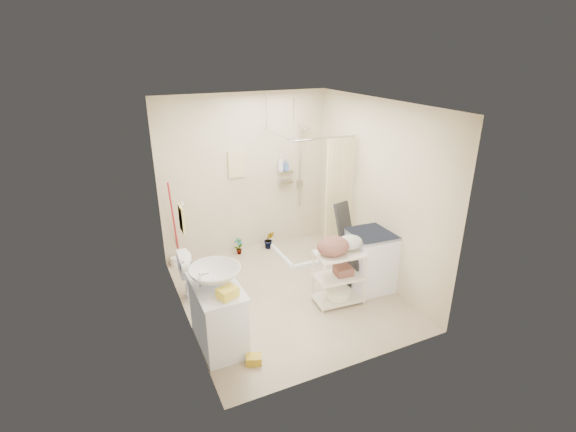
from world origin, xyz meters
name	(u,v)px	position (x,y,z in m)	size (l,w,h in m)	color
floor	(287,293)	(0.00, 0.00, 0.00)	(3.20, 3.20, 0.00)	tan
ceiling	(287,104)	(0.00, 0.00, 2.60)	(2.80, 3.20, 0.04)	silver
wall_back	(246,175)	(0.00, 1.60, 1.30)	(2.80, 0.04, 2.60)	beige
wall_front	(356,261)	(0.00, -1.60, 1.30)	(2.80, 0.04, 2.60)	beige
wall_left	(178,225)	(-1.40, 0.00, 1.30)	(0.04, 3.20, 2.60)	beige
wall_right	(376,192)	(1.40, 0.00, 1.30)	(0.04, 3.20, 2.60)	beige
vanity	(218,315)	(-1.16, -0.62, 0.39)	(0.50, 0.88, 0.78)	silver
sink	(215,276)	(-1.15, -0.59, 0.88)	(0.58, 0.58, 0.20)	silver
counter_basket	(228,293)	(-1.11, -0.91, 0.83)	(0.20, 0.16, 0.11)	gold
floor_basket	(254,358)	(-0.92, -1.12, 0.07)	(0.25, 0.19, 0.13)	gold
toilet	(204,272)	(-1.04, 0.48, 0.34)	(0.38, 0.67, 0.68)	silver
mop	(171,225)	(-1.28, 1.49, 0.71)	(0.13, 0.13, 1.41)	maroon
potted_plant_a	(239,246)	(-0.23, 1.43, 0.15)	(0.15, 0.10, 0.29)	#98542C
potted_plant_b	(269,240)	(0.31, 1.42, 0.16)	(0.18, 0.14, 0.32)	#9C5E3A
hanging_towel	(237,164)	(-0.15, 1.58, 1.50)	(0.28, 0.03, 0.42)	beige
towel_ring	(182,217)	(-1.38, -0.20, 1.47)	(0.04, 0.22, 0.34)	#FFEE97
tp_holder	(185,267)	(-1.36, 0.05, 0.72)	(0.08, 0.12, 0.14)	white
shower	(308,193)	(0.85, 1.05, 1.05)	(1.10, 1.10, 2.10)	white
shampoo_bottle_a	(281,163)	(0.59, 1.54, 1.45)	(0.10, 0.10, 0.25)	silver
shampoo_bottle_b	(286,165)	(0.69, 1.54, 1.40)	(0.08, 0.08, 0.17)	#45659C
washing_machine	(370,260)	(1.14, -0.32, 0.43)	(0.58, 0.60, 0.85)	silver
laundry_rack	(339,273)	(0.54, -0.47, 0.45)	(0.65, 0.38, 0.89)	beige
ironing_board	(347,243)	(0.92, -0.07, 0.62)	(0.35, 0.10, 1.24)	black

